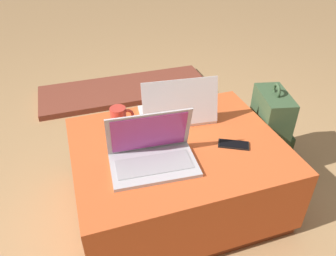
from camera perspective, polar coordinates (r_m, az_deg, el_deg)
name	(u,v)px	position (r m, az deg, el deg)	size (l,w,h in m)	color
ground_plane	(177,201)	(1.81, 1.50, -12.54)	(14.00, 14.00, 0.00)	tan
ottoman	(177,174)	(1.67, 1.60, -7.98)	(0.98, 0.78, 0.39)	maroon
laptop_near	(152,154)	(1.41, -2.78, -4.46)	(0.38, 0.26, 0.24)	#B7B7BC
laptop_far	(177,110)	(1.70, 1.66, 3.10)	(0.40, 0.28, 0.25)	silver
cell_phone	(234,144)	(1.57, 11.34, -2.82)	(0.16, 0.12, 0.01)	black
backpack	(269,133)	(1.98, 17.23, -0.77)	(0.24, 0.31, 0.55)	#385133
coffee_mug	(119,117)	(1.66, -8.48, 1.92)	(0.12, 0.08, 0.10)	red
fireplace_hearth	(126,90)	(2.81, -7.40, 6.61)	(1.40, 0.50, 0.04)	brown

